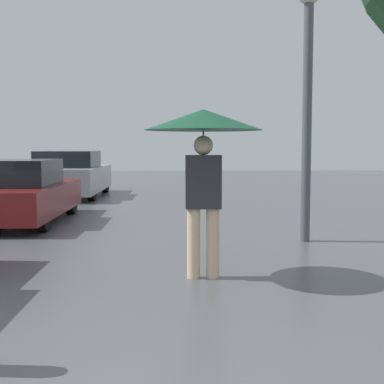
{
  "coord_description": "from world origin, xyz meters",
  "views": [
    {
      "loc": [
        -0.1,
        -2.5,
        1.45
      ],
      "look_at": [
        0.07,
        3.32,
        0.96
      ],
      "focal_mm": 50.0,
      "sensor_mm": 36.0,
      "label": 1
    }
  ],
  "objects_px": {
    "parked_car_farthest": "(70,175)",
    "pedestrian": "(203,136)",
    "parked_car_middle": "(15,193)",
    "street_lamp": "(308,65)"
  },
  "relations": [
    {
      "from": "parked_car_farthest",
      "to": "street_lamp",
      "type": "relative_size",
      "value": 1.1
    },
    {
      "from": "parked_car_middle",
      "to": "street_lamp",
      "type": "height_order",
      "value": "street_lamp"
    },
    {
      "from": "parked_car_middle",
      "to": "pedestrian",
      "type": "bearing_deg",
      "value": -52.82
    },
    {
      "from": "parked_car_farthest",
      "to": "street_lamp",
      "type": "distance_m",
      "value": 9.35
    },
    {
      "from": "pedestrian",
      "to": "parked_car_farthest",
      "type": "relative_size",
      "value": 0.43
    },
    {
      "from": "parked_car_middle",
      "to": "parked_car_farthest",
      "type": "relative_size",
      "value": 0.9
    },
    {
      "from": "pedestrian",
      "to": "street_lamp",
      "type": "xyz_separation_m",
      "value": [
        1.68,
        2.26,
        1.1
      ]
    },
    {
      "from": "parked_car_farthest",
      "to": "pedestrian",
      "type": "bearing_deg",
      "value": -70.86
    },
    {
      "from": "parked_car_middle",
      "to": "street_lamp",
      "type": "distance_m",
      "value": 5.93
    },
    {
      "from": "pedestrian",
      "to": "parked_car_middle",
      "type": "height_order",
      "value": "pedestrian"
    }
  ]
}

